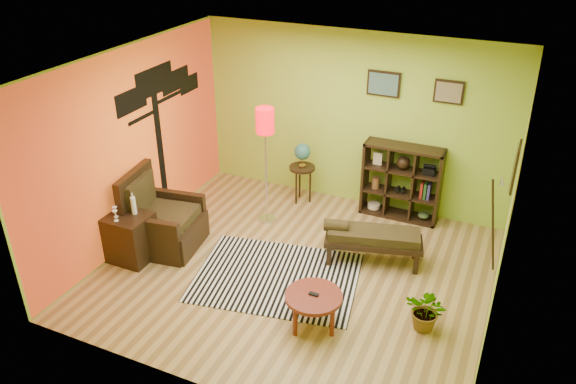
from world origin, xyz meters
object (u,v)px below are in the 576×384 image
at_px(armchair, 161,224).
at_px(side_cabinet, 130,237).
at_px(coffee_table, 314,299).
at_px(bench, 371,237).
at_px(cube_shelf, 402,182).
at_px(floor_lamp, 265,131).
at_px(potted_plant, 427,315).
at_px(globe_table, 302,158).

xyz_separation_m(armchair, side_cabinet, (-0.19, -0.46, -0.00)).
xyz_separation_m(coffee_table, bench, (0.24, 1.51, 0.03)).
bearing_deg(cube_shelf, side_cabinet, -139.24).
relative_size(floor_lamp, potted_plant, 3.46).
height_order(armchair, bench, armchair).
bearing_deg(globe_table, armchair, -122.98).
bearing_deg(globe_table, coffee_table, -64.57).
bearing_deg(globe_table, cube_shelf, 6.23).
xyz_separation_m(globe_table, bench, (1.54, -1.22, -0.39)).
bearing_deg(floor_lamp, potted_plant, -28.05).
distance_m(armchair, floor_lamp, 2.00).
distance_m(floor_lamp, bench, 2.15).
bearing_deg(cube_shelf, floor_lamp, -152.53).
bearing_deg(armchair, floor_lamp, 49.57).
distance_m(side_cabinet, bench, 3.31).
relative_size(globe_table, cube_shelf, 0.86).
bearing_deg(potted_plant, floor_lamp, 151.95).
relative_size(coffee_table, bench, 0.48).
bearing_deg(armchair, bench, 16.03).
height_order(floor_lamp, cube_shelf, floor_lamp).
distance_m(armchair, side_cabinet, 0.50).
xyz_separation_m(cube_shelf, bench, (-0.07, -1.40, -0.21)).
distance_m(floor_lamp, cube_shelf, 2.28).
height_order(floor_lamp, potted_plant, floor_lamp).
xyz_separation_m(side_cabinet, cube_shelf, (3.11, 2.68, 0.26)).
bearing_deg(globe_table, bench, -38.52).
bearing_deg(bench, potted_plant, -46.61).
bearing_deg(potted_plant, bench, 133.39).
bearing_deg(floor_lamp, armchair, -130.43).
xyz_separation_m(armchair, floor_lamp, (1.07, 1.25, 1.15)).
xyz_separation_m(armchair, globe_table, (1.33, 2.05, 0.43)).
xyz_separation_m(side_cabinet, bench, (3.05, 1.29, 0.05)).
relative_size(armchair, globe_table, 1.11).
bearing_deg(globe_table, side_cabinet, -121.08).
relative_size(armchair, bench, 0.81).
relative_size(armchair, potted_plant, 2.14).
xyz_separation_m(coffee_table, side_cabinet, (-2.81, 0.22, -0.01)).
xyz_separation_m(cube_shelf, potted_plant, (0.94, -2.46, -0.39)).
bearing_deg(armchair, potted_plant, -3.55).
bearing_deg(bench, floor_lamp, 166.55).
xyz_separation_m(floor_lamp, cube_shelf, (1.86, 0.97, -0.89)).
distance_m(side_cabinet, cube_shelf, 4.12).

